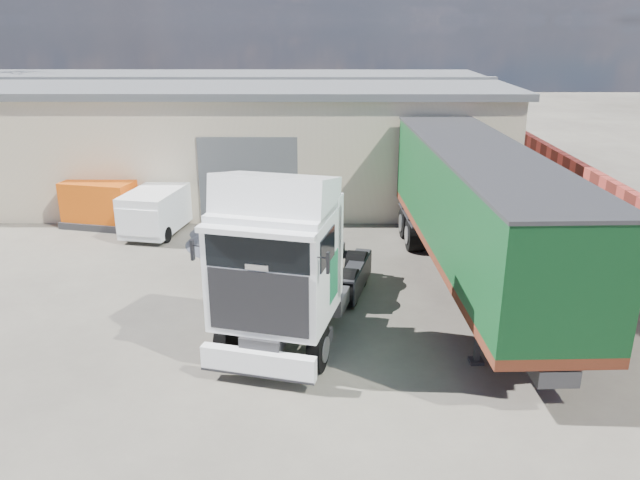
{
  "coord_description": "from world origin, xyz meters",
  "views": [
    {
      "loc": [
        1.01,
        -14.58,
        7.96
      ],
      "look_at": [
        0.93,
        3.0,
        1.75
      ],
      "focal_mm": 35.0,
      "sensor_mm": 36.0,
      "label": 1
    }
  ],
  "objects_px": {
    "tractor_unit": "(287,269)",
    "orange_skip": "(102,206)",
    "box_trailer": "(478,207)",
    "panel_van": "(160,209)"
  },
  "relations": [
    {
      "from": "box_trailer",
      "to": "orange_skip",
      "type": "bearing_deg",
      "value": 152.32
    },
    {
      "from": "tractor_unit",
      "to": "orange_skip",
      "type": "relative_size",
      "value": 2.25
    },
    {
      "from": "panel_van",
      "to": "orange_skip",
      "type": "height_order",
      "value": "orange_skip"
    },
    {
      "from": "box_trailer",
      "to": "panel_van",
      "type": "distance_m",
      "value": 12.66
    },
    {
      "from": "tractor_unit",
      "to": "orange_skip",
      "type": "bearing_deg",
      "value": 144.08
    },
    {
      "from": "tractor_unit",
      "to": "panel_van",
      "type": "bearing_deg",
      "value": 135.85
    },
    {
      "from": "orange_skip",
      "to": "box_trailer",
      "type": "bearing_deg",
      "value": -13.1
    },
    {
      "from": "box_trailer",
      "to": "panel_van",
      "type": "xyz_separation_m",
      "value": [
        -11.08,
        5.84,
        -1.8
      ]
    },
    {
      "from": "box_trailer",
      "to": "tractor_unit",
      "type": "bearing_deg",
      "value": -152.24
    },
    {
      "from": "tractor_unit",
      "to": "box_trailer",
      "type": "distance_m",
      "value": 6.41
    }
  ]
}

